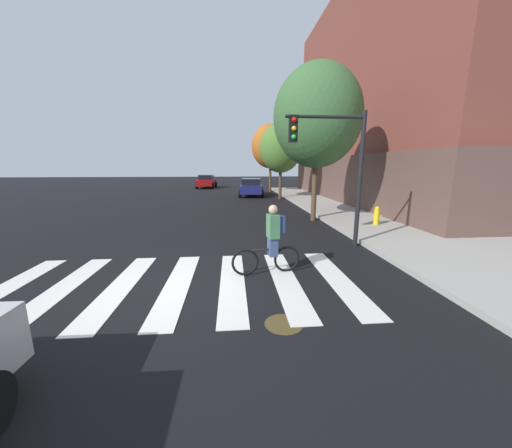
{
  "coord_description": "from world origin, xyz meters",
  "views": [
    {
      "loc": [
        1.25,
        -5.95,
        2.6
      ],
      "look_at": [
        1.96,
        2.21,
        0.88
      ],
      "focal_mm": 19.69,
      "sensor_mm": 36.0,
      "label": 1
    }
  ],
  "objects_px": {
    "cyclist": "(271,240)",
    "street_tree_mid": "(281,148)",
    "fire_hydrant": "(377,216)",
    "traffic_light_near": "(335,156)",
    "street_tree_near": "(317,117)",
    "sedan_far": "(207,181)",
    "street_tree_far": "(271,146)",
    "sedan_mid": "(251,187)",
    "manhole_cover": "(284,324)"
  },
  "relations": [
    {
      "from": "sedan_mid",
      "to": "sedan_far",
      "type": "relative_size",
      "value": 1.0
    },
    {
      "from": "manhole_cover",
      "to": "sedan_mid",
      "type": "height_order",
      "value": "sedan_mid"
    },
    {
      "from": "traffic_light_near",
      "to": "fire_hydrant",
      "type": "height_order",
      "value": "traffic_light_near"
    },
    {
      "from": "cyclist",
      "to": "fire_hydrant",
      "type": "xyz_separation_m",
      "value": [
        5.1,
        4.63,
        -0.31
      ]
    },
    {
      "from": "sedan_far",
      "to": "cyclist",
      "type": "xyz_separation_m",
      "value": [
        3.83,
        -26.85,
        0.07
      ]
    },
    {
      "from": "manhole_cover",
      "to": "fire_hydrant",
      "type": "relative_size",
      "value": 0.82
    },
    {
      "from": "street_tree_mid",
      "to": "fire_hydrant",
      "type": "bearing_deg",
      "value": -78.1
    },
    {
      "from": "street_tree_near",
      "to": "traffic_light_near",
      "type": "bearing_deg",
      "value": -99.01
    },
    {
      "from": "manhole_cover",
      "to": "traffic_light_near",
      "type": "distance_m",
      "value": 5.72
    },
    {
      "from": "manhole_cover",
      "to": "cyclist",
      "type": "xyz_separation_m",
      "value": [
        0.1,
        2.27,
        0.84
      ]
    },
    {
      "from": "sedan_far",
      "to": "traffic_light_near",
      "type": "bearing_deg",
      "value": -76.22
    },
    {
      "from": "sedan_far",
      "to": "fire_hydrant",
      "type": "relative_size",
      "value": 5.69
    },
    {
      "from": "manhole_cover",
      "to": "cyclist",
      "type": "bearing_deg",
      "value": 87.35
    },
    {
      "from": "street_tree_mid",
      "to": "street_tree_far",
      "type": "bearing_deg",
      "value": 89.72
    },
    {
      "from": "street_tree_far",
      "to": "fire_hydrant",
      "type": "bearing_deg",
      "value": -82.41
    },
    {
      "from": "traffic_light_near",
      "to": "street_tree_near",
      "type": "height_order",
      "value": "street_tree_near"
    },
    {
      "from": "traffic_light_near",
      "to": "fire_hydrant",
      "type": "xyz_separation_m",
      "value": [
        2.86,
        2.53,
        -2.33
      ]
    },
    {
      "from": "street_tree_mid",
      "to": "street_tree_far",
      "type": "xyz_separation_m",
      "value": [
        0.03,
        6.0,
        0.51
      ]
    },
    {
      "from": "fire_hydrant",
      "to": "street_tree_mid",
      "type": "bearing_deg",
      "value": 101.9
    },
    {
      "from": "traffic_light_near",
      "to": "street_tree_near",
      "type": "bearing_deg",
      "value": 80.99
    },
    {
      "from": "cyclist",
      "to": "fire_hydrant",
      "type": "bearing_deg",
      "value": 42.23
    },
    {
      "from": "fire_hydrant",
      "to": "street_tree_near",
      "type": "xyz_separation_m",
      "value": [
        -2.16,
        1.85,
        4.18
      ]
    },
    {
      "from": "traffic_light_near",
      "to": "street_tree_far",
      "type": "height_order",
      "value": "street_tree_far"
    },
    {
      "from": "sedan_far",
      "to": "street_tree_mid",
      "type": "bearing_deg",
      "value": -59.92
    },
    {
      "from": "cyclist",
      "to": "street_tree_mid",
      "type": "height_order",
      "value": "street_tree_mid"
    },
    {
      "from": "sedan_mid",
      "to": "street_tree_mid",
      "type": "xyz_separation_m",
      "value": [
        2.1,
        -2.36,
        3.1
      ]
    },
    {
      "from": "sedan_far",
      "to": "street_tree_far",
      "type": "xyz_separation_m",
      "value": [
        6.7,
        -5.52,
        3.6
      ]
    },
    {
      "from": "sedan_mid",
      "to": "cyclist",
      "type": "distance_m",
      "value": 17.71
    },
    {
      "from": "sedan_mid",
      "to": "cyclist",
      "type": "height_order",
      "value": "cyclist"
    },
    {
      "from": "sedan_mid",
      "to": "street_tree_far",
      "type": "height_order",
      "value": "street_tree_far"
    },
    {
      "from": "traffic_light_near",
      "to": "street_tree_far",
      "type": "relative_size",
      "value": 0.65
    },
    {
      "from": "manhole_cover",
      "to": "cyclist",
      "type": "distance_m",
      "value": 2.42
    },
    {
      "from": "street_tree_far",
      "to": "street_tree_near",
      "type": "bearing_deg",
      "value": -89.75
    },
    {
      "from": "street_tree_mid",
      "to": "cyclist",
      "type": "bearing_deg",
      "value": -100.5
    },
    {
      "from": "street_tree_near",
      "to": "fire_hydrant",
      "type": "bearing_deg",
      "value": -40.56
    },
    {
      "from": "cyclist",
      "to": "sedan_far",
      "type": "bearing_deg",
      "value": 98.12
    },
    {
      "from": "sedan_mid",
      "to": "street_tree_near",
      "type": "height_order",
      "value": "street_tree_near"
    },
    {
      "from": "street_tree_near",
      "to": "street_tree_mid",
      "type": "relative_size",
      "value": 1.22
    },
    {
      "from": "street_tree_near",
      "to": "street_tree_mid",
      "type": "bearing_deg",
      "value": 90.6
    },
    {
      "from": "sedan_far",
      "to": "traffic_light_near",
      "type": "distance_m",
      "value": 25.58
    },
    {
      "from": "sedan_mid",
      "to": "street_tree_far",
      "type": "bearing_deg",
      "value": 59.71
    },
    {
      "from": "manhole_cover",
      "to": "street_tree_mid",
      "type": "relative_size",
      "value": 0.11
    },
    {
      "from": "manhole_cover",
      "to": "cyclist",
      "type": "height_order",
      "value": "cyclist"
    },
    {
      "from": "traffic_light_near",
      "to": "street_tree_near",
      "type": "xyz_separation_m",
      "value": [
        0.7,
        4.39,
        1.86
      ]
    },
    {
      "from": "manhole_cover",
      "to": "cyclist",
      "type": "relative_size",
      "value": 0.38
    },
    {
      "from": "traffic_light_near",
      "to": "fire_hydrant",
      "type": "bearing_deg",
      "value": 41.55
    },
    {
      "from": "fire_hydrant",
      "to": "street_tree_near",
      "type": "distance_m",
      "value": 5.06
    },
    {
      "from": "sedan_mid",
      "to": "street_tree_mid",
      "type": "relative_size",
      "value": 0.77
    },
    {
      "from": "sedan_mid",
      "to": "traffic_light_near",
      "type": "relative_size",
      "value": 1.05
    },
    {
      "from": "cyclist",
      "to": "traffic_light_near",
      "type": "relative_size",
      "value": 0.4
    }
  ]
}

